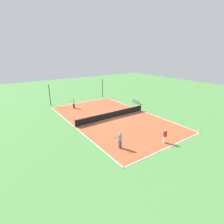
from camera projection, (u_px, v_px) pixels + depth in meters
name	position (u px, v px, depth m)	size (l,w,h in m)	color
ground_plane	(112.00, 118.00, 24.75)	(80.00, 80.00, 0.00)	#518E47
court_surface	(112.00, 118.00, 24.75)	(11.40, 19.60, 0.02)	#B75633
tennis_net	(112.00, 114.00, 24.58)	(11.20, 0.10, 1.00)	black
bench	(136.00, 101.00, 31.68)	(0.36, 1.81, 0.45)	#333338
player_baseline_gray	(120.00, 139.00, 16.74)	(0.97, 0.46, 1.66)	#4C4C51
player_near_white	(74.00, 103.00, 28.70)	(0.99, 0.57, 1.54)	black
player_coach_red	(165.00, 135.00, 17.74)	(0.49, 0.49, 1.49)	white
tennis_ball_midcourt	(82.00, 118.00, 24.71)	(0.07, 0.07, 0.07)	#CCE033
tennis_ball_right_alley	(117.00, 118.00, 24.58)	(0.07, 0.07, 0.07)	#CCE033
fence_post_back_left	(50.00, 95.00, 29.85)	(0.12, 0.12, 3.64)	black
fence_post_back_right	(102.00, 88.00, 35.58)	(0.12, 0.12, 3.64)	black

